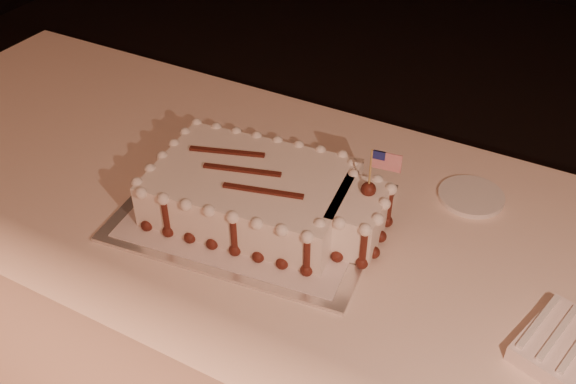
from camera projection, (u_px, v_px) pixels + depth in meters
The scene contains 6 objects.
room_shell at pixel (27, 23), 0.41m from camera, with size 6.10×8.10×2.90m.
banquet_table at pixel (341, 356), 1.46m from camera, with size 2.40×0.80×0.75m, color #FFDBC5.
cake_board at pixel (253, 212), 1.27m from camera, with size 0.50×0.37×0.01m, color silver.
doily at pixel (252, 210), 1.26m from camera, with size 0.44×0.34×0.00m, color silver.
sheet_cake at pixel (264, 195), 1.23m from camera, with size 0.48×0.31×0.19m.
side_plate at pixel (471, 196), 1.30m from camera, with size 0.13×0.13×0.01m, color white.
Camera 1 is at (0.33, -0.26, 1.57)m, focal length 40.00 mm.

